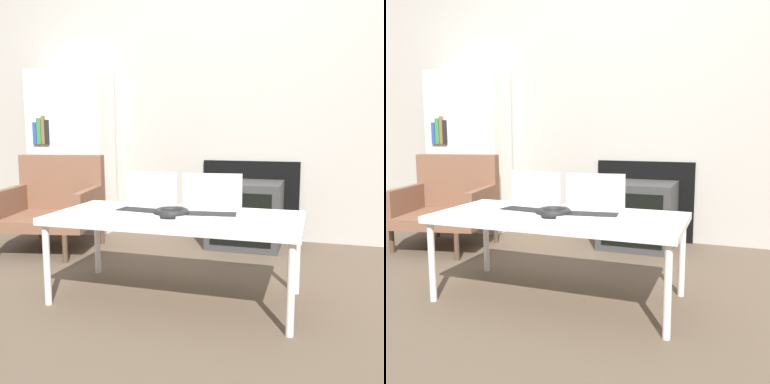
% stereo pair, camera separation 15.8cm
% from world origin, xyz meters
% --- Properties ---
extents(ground_plane, '(14.00, 14.00, 0.00)m').
position_xyz_m(ground_plane, '(0.00, 0.00, 0.00)').
color(ground_plane, brown).
extents(wall_back, '(7.00, 0.08, 2.60)m').
position_xyz_m(wall_back, '(0.00, 1.66, 1.29)').
color(wall_back, '#ADA89E').
rests_on(wall_back, ground_plane).
extents(table, '(1.32, 0.61, 0.47)m').
position_xyz_m(table, '(0.00, 0.18, 0.43)').
color(table, silver).
rests_on(table, ground_plane).
extents(laptop_left, '(0.34, 0.25, 0.21)m').
position_xyz_m(laptop_left, '(-0.18, 0.21, 0.51)').
color(laptop_left, silver).
rests_on(laptop_left, table).
extents(laptop_right, '(0.35, 0.26, 0.21)m').
position_xyz_m(laptop_right, '(0.18, 0.21, 0.51)').
color(laptop_right, silver).
rests_on(laptop_right, table).
extents(headphones, '(0.19, 0.19, 0.04)m').
position_xyz_m(headphones, '(-0.01, 0.13, 0.49)').
color(headphones, black).
rests_on(headphones, table).
extents(phone, '(0.08, 0.13, 0.01)m').
position_xyz_m(phone, '(0.17, -0.01, 0.47)').
color(phone, silver).
rests_on(phone, table).
extents(tv, '(0.56, 0.47, 0.51)m').
position_xyz_m(tv, '(0.17, 1.37, 0.25)').
color(tv, '#383838').
rests_on(tv, ground_plane).
extents(armchair, '(0.79, 0.75, 0.71)m').
position_xyz_m(armchair, '(-1.25, 0.93, 0.36)').
color(armchair, brown).
rests_on(armchair, ground_plane).
extents(bookshelf, '(0.72, 0.32, 1.44)m').
position_xyz_m(bookshelf, '(-1.42, 1.46, 0.72)').
color(bookshelf, silver).
rests_on(bookshelf, ground_plane).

